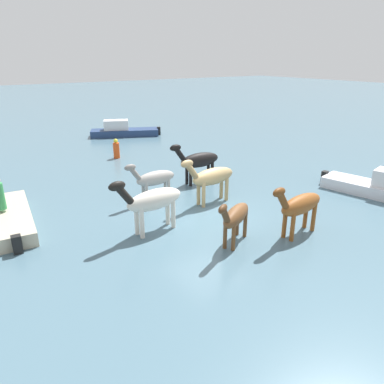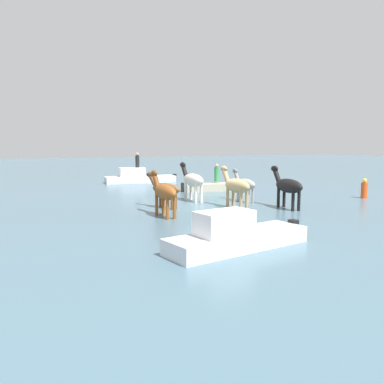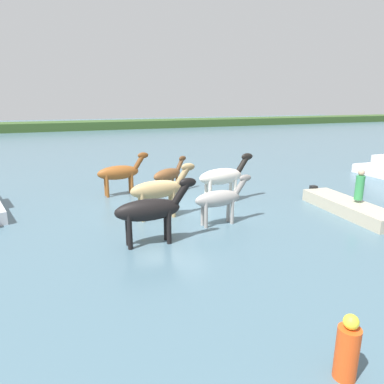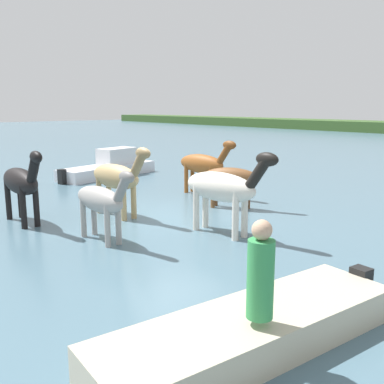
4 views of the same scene
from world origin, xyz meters
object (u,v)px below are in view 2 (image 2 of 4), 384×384
horse_pinto_flank (288,186)px  boat_skiff_near (215,188)px  horse_lead (164,192)px  boat_launch_far (139,178)px  horse_dun_straggler (165,189)px  horse_mid_herd (236,186)px  boat_motor_center (236,238)px  buoy_channel_marker (364,189)px  horse_chestnut_trailing (245,184)px  person_helmsman_aft (217,173)px  horse_rear_stallion (192,180)px  person_boatman_standing (137,161)px

horse_pinto_flank → boat_skiff_near: horse_pinto_flank is taller
horse_lead → horse_pinto_flank: size_ratio=0.97×
horse_pinto_flank → boat_launch_far: (15.23, 3.37, -0.78)m
horse_dun_straggler → horse_mid_herd: 3.43m
horse_lead → boat_motor_center: bearing=178.4°
horse_lead → buoy_channel_marker: bearing=-89.7°
horse_mid_herd → horse_chestnut_trailing: (1.78, -1.49, -0.15)m
boat_motor_center → person_helmsman_aft: size_ratio=4.15×
person_helmsman_aft → horse_mid_herd: bearing=161.2°
horse_rear_stallion → horse_pinto_flank: horse_rear_stallion is taller
horse_rear_stallion → person_boatman_standing: person_boatman_standing is taller
horse_lead → buoy_channel_marker: size_ratio=2.19×
boat_launch_far → person_boatman_standing: person_boatman_standing is taller
horse_mid_herd → person_helmsman_aft: horse_mid_herd is taller
boat_motor_center → person_helmsman_aft: 14.98m
horse_lead → horse_mid_herd: 3.91m
boat_motor_center → buoy_channel_marker: bearing=-163.5°
horse_lead → horse_dun_straggler: bearing=-23.6°
horse_mid_herd → horse_pinto_flank: size_ratio=1.00×
buoy_channel_marker → horse_chestnut_trailing: bearing=79.5°
horse_mid_herd → horse_lead: bearing=97.6°
horse_pinto_flank → boat_launch_far: bearing=14.1°
horse_lead → horse_dun_straggler: 2.24m
horse_dun_straggler → buoy_channel_marker: horse_dun_straggler is taller
person_boatman_standing → boat_skiff_near: bearing=-155.2°
person_helmsman_aft → boat_motor_center: bearing=156.5°
horse_lead → horse_dun_straggler: (2.12, -0.71, -0.13)m
horse_pinto_flank → person_boatman_standing: (15.42, 3.43, 0.66)m
horse_lead → boat_skiff_near: 9.92m
horse_rear_stallion → buoy_channel_marker: (-2.69, -9.56, -0.63)m
person_boatman_standing → horse_chestnut_trailing: bearing=-168.3°
horse_lead → person_boatman_standing: size_ratio=2.10×
horse_dun_straggler → buoy_channel_marker: size_ratio=1.83×
horse_pinto_flank → boat_skiff_near: bearing=1.6°
horse_pinto_flank → buoy_channel_marker: bearing=-75.8°
boat_skiff_near → person_boatman_standing: bearing=119.9°
horse_lead → horse_rear_stallion: (3.87, -2.87, 0.08)m
horse_pinto_flank → person_helmsman_aft: horse_pinto_flank is taller
boat_skiff_near → person_helmsman_aft: (0.24, -0.20, 0.96)m
boat_motor_center → person_boatman_standing: (20.91, -2.34, 1.45)m
horse_dun_straggler → person_helmsman_aft: size_ratio=1.75×
horse_mid_herd → boat_launch_far: 14.35m
horse_mid_herd → person_helmsman_aft: 7.69m
horse_rear_stallion → person_boatman_standing: (11.32, 0.18, 0.63)m
horse_dun_straggler → boat_motor_center: (-7.84, 0.36, -0.62)m
horse_mid_herd → boat_skiff_near: bearing=-20.9°
horse_chestnut_trailing → horse_pinto_flank: 2.84m
boat_motor_center → horse_mid_herd: bearing=-131.6°
boat_launch_far → boat_motor_center: 20.86m
horse_lead → horse_chestnut_trailing: size_ratio=1.12×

